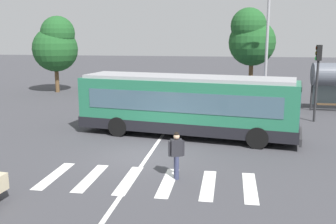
# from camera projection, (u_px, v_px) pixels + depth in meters

# --- Properties ---
(ground_plane) EXTENTS (160.00, 160.00, 0.00)m
(ground_plane) POSITION_uv_depth(u_px,v_px,m) (143.00, 156.00, 16.41)
(ground_plane) COLOR #3D3D42
(city_transit_bus) EXTENTS (11.33, 4.31, 3.06)m
(city_transit_bus) POSITION_uv_depth(u_px,v_px,m) (187.00, 105.00, 19.40)
(city_transit_bus) COLOR black
(city_transit_bus) RESTS_ON ground_plane
(pedestrian_crossing_street) EXTENTS (0.56, 0.37, 1.72)m
(pedestrian_crossing_street) POSITION_uv_depth(u_px,v_px,m) (176.00, 153.00, 13.63)
(pedestrian_crossing_street) COLOR #333856
(pedestrian_crossing_street) RESTS_ON ground_plane
(parked_car_champagne) EXTENTS (1.88, 4.50, 1.35)m
(parked_car_champagne) POSITION_uv_depth(u_px,v_px,m) (133.00, 92.00, 29.64)
(parked_car_champagne) COLOR black
(parked_car_champagne) RESTS_ON ground_plane
(parked_car_charcoal) EXTENTS (1.90, 4.52, 1.35)m
(parked_car_charcoal) POSITION_uv_depth(u_px,v_px,m) (166.00, 93.00, 28.96)
(parked_car_charcoal) COLOR black
(parked_car_charcoal) RESTS_ON ground_plane
(parked_car_white) EXTENTS (1.94, 4.53, 1.35)m
(parked_car_white) POSITION_uv_depth(u_px,v_px,m) (204.00, 95.00, 28.34)
(parked_car_white) COLOR black
(parked_car_white) RESTS_ON ground_plane
(parked_car_blue) EXTENTS (1.92, 4.52, 1.35)m
(parked_car_blue) POSITION_uv_depth(u_px,v_px,m) (238.00, 94.00, 28.59)
(parked_car_blue) COLOR black
(parked_car_blue) RESTS_ON ground_plane
(parked_car_black) EXTENTS (1.92, 4.52, 1.35)m
(parked_car_black) POSITION_uv_depth(u_px,v_px,m) (275.00, 95.00, 27.94)
(parked_car_black) COLOR black
(parked_car_black) RESTS_ON ground_plane
(traffic_light_far_corner) EXTENTS (0.33, 0.32, 4.51)m
(traffic_light_far_corner) POSITION_uv_depth(u_px,v_px,m) (318.00, 71.00, 22.37)
(traffic_light_far_corner) COLOR #28282B
(traffic_light_far_corner) RESTS_ON ground_plane
(twin_arm_street_lamp) EXTENTS (5.35, 0.32, 9.96)m
(twin_arm_street_lamp) POSITION_uv_depth(u_px,v_px,m) (268.00, 19.00, 26.17)
(twin_arm_street_lamp) COLOR #939399
(twin_arm_street_lamp) RESTS_ON ground_plane
(background_tree_left) EXTENTS (3.97, 3.97, 6.73)m
(background_tree_left) POSITION_uv_depth(u_px,v_px,m) (56.00, 45.00, 34.04)
(background_tree_left) COLOR brown
(background_tree_left) RESTS_ON ground_plane
(background_tree_right) EXTENTS (3.90, 3.90, 7.30)m
(background_tree_right) POSITION_uv_depth(u_px,v_px,m) (251.00, 38.00, 31.97)
(background_tree_right) COLOR brown
(background_tree_right) RESTS_ON ground_plane
(crosswalk_painted_stripes) EXTENTS (7.48, 2.77, 0.01)m
(crosswalk_painted_stripes) POSITION_uv_depth(u_px,v_px,m) (148.00, 181.00, 13.54)
(crosswalk_painted_stripes) COLOR silver
(crosswalk_painted_stripes) RESTS_ON ground_plane
(lane_center_line) EXTENTS (0.16, 24.00, 0.01)m
(lane_center_line) POSITION_uv_depth(u_px,v_px,m) (157.00, 143.00, 18.31)
(lane_center_line) COLOR silver
(lane_center_line) RESTS_ON ground_plane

